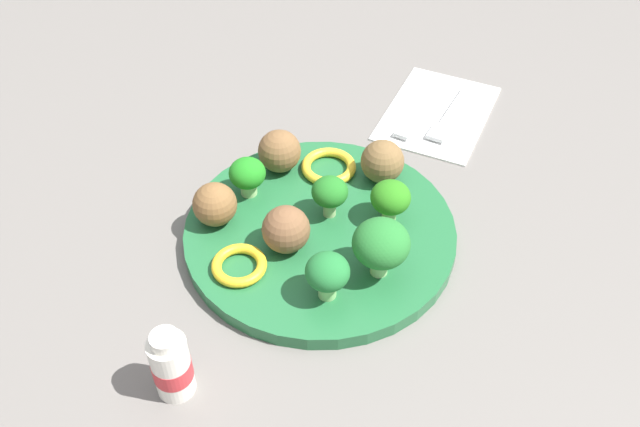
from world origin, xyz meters
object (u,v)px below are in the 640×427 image
Objects in this scene: broccoli_floret_back_left at (329,192)px; meatball_back_left at (382,161)px; napkin at (438,112)px; broccoli_floret_front_left at (247,174)px; knife at (422,109)px; yogurt_bottle at (171,366)px; broccoli_floret_center at (327,273)px; pepper_ring_far_rim at (239,265)px; broccoli_floret_front_right at (391,198)px; fork at (450,116)px; meatball_back_right at (286,229)px; plate at (320,233)px; pepper_ring_mid_right at (329,167)px; meatball_front_left at (279,151)px; broccoli_floret_mid_right at (381,244)px; meatball_center at (215,204)px.

broccoli_floret_back_left and meatball_back_left have the same top height.
broccoli_floret_front_left is at bearing -26.87° from napkin.
broccoli_floret_back_left is 0.23m from knife.
meatball_back_left is at bearing 170.21° from yogurt_bottle.
broccoli_floret_center reaches higher than pepper_ring_far_rim.
fork is (-0.21, -0.01, -0.04)m from broccoli_floret_front_right.
meatball_back_left is (-0.06, -0.03, -0.01)m from broccoli_floret_front_right.
meatball_back_right is (0.08, -0.08, -0.01)m from broccoli_floret_front_right.
plate is at bearing -52.86° from broccoli_floret_front_right.
meatball_front_left is at bearing -67.70° from pepper_ring_mid_right.
broccoli_floret_front_left is 0.11m from pepper_ring_far_rim.
broccoli_floret_front_right and meatball_front_left have the same top height.
broccoli_floret_center is 0.16m from yogurt_bottle.
pepper_ring_mid_right is at bearing 112.30° from meatball_front_left.
broccoli_floret_back_left is 1.00× the size of broccoli_floret_front_right.
plate is 0.10m from broccoli_floret_mid_right.
meatball_front_left is at bearing -119.45° from broccoli_floret_mid_right.
meatball_front_left is 0.63× the size of yogurt_bottle.
meatball_front_left is 0.15m from pepper_ring_far_rim.
broccoli_floret_mid_right is 0.10m from meatball_back_right.
meatball_front_left is at bearing -35.41° from fork.
broccoli_floret_center reaches higher than meatball_back_left.
meatball_back_right is 0.33× the size of knife.
broccoli_floret_mid_right is 0.29m from knife.
broccoli_floret_front_left is 0.97× the size of meatball_center.
broccoli_floret_center is (0.09, 0.14, 0.00)m from broccoli_floret_front_left.
knife is (-0.21, -0.04, -0.04)m from broccoli_floret_front_right.
fork is (-0.29, 0.07, -0.03)m from meatball_back_right.
napkin is at bearing 159.35° from pepper_ring_mid_right.
meatball_center is 0.07m from pepper_ring_far_rim.
yogurt_bottle is at bearing -9.79° from meatball_back_left.
broccoli_floret_front_right is 0.17m from pepper_ring_far_rim.
meatball_back_left is (-0.10, 0.03, 0.03)m from plate.
broccoli_floret_front_right is 0.28× the size of napkin.
napkin is at bearing 167.26° from pepper_ring_far_rim.
pepper_ring_mid_right is 0.51× the size of fork.
meatball_front_left is (-0.04, -0.08, -0.01)m from broccoli_floret_back_left.
yogurt_bottle reaches higher than meatball_back_left.
broccoli_floret_mid_right is 0.14m from meatball_back_left.
plate is 0.08m from broccoli_floret_front_right.
pepper_ring_far_rim is at bearing -15.83° from fork.
yogurt_bottle is (0.31, -0.05, -0.01)m from meatball_back_left.
broccoli_floret_mid_right reaches higher than pepper_ring_mid_right.
broccoli_floret_front_right is 1.06× the size of broccoli_floret_front_left.
napkin is (-0.20, 0.12, -0.04)m from meatball_front_left.
meatball_back_right is (-0.04, -0.06, -0.01)m from broccoli_floret_center.
pepper_ring_mid_right is at bearing -113.94° from broccoli_floret_front_right.
meatball_back_right is 0.18m from yogurt_bottle.
yogurt_bottle is (0.30, 0.00, 0.01)m from pepper_ring_mid_right.
napkin is 1.41× the size of fork.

